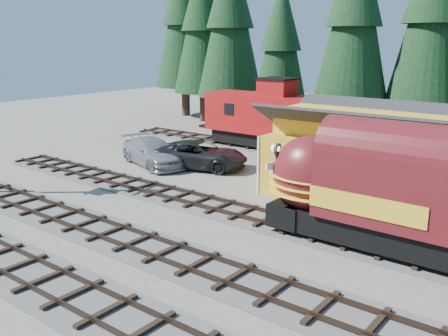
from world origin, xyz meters
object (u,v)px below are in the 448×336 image
Objects in this scene: depot at (381,149)px; locomotive at (436,204)px; pickup_truck_a at (199,155)px; pickup_truck_b at (153,152)px; caboose at (266,117)px.

locomotive is (4.71, -6.50, -0.48)m from depot.
depot is 0.82× the size of locomotive.
locomotive is 18.40m from pickup_truck_a.
pickup_truck_a is (-12.63, -0.53, -2.02)m from depot.
pickup_truck_b is at bearing 167.41° from locomotive.
pickup_truck_a is (-17.34, 5.97, -1.54)m from locomotive.
locomotive is at bearing -84.25° from pickup_truck_b.
pickup_truck_a is at bearing 161.02° from locomotive.
depot is 8.04m from locomotive.
depot is at bearing -31.24° from caboose.
pickup_truck_a is 1.05× the size of pickup_truck_b.
caboose is (-17.07, 14.00, 0.18)m from locomotive.
caboose reaches higher than depot.
locomotive is at bearing -127.41° from pickup_truck_a.
pickup_truck_b is (-20.47, 4.57, -1.54)m from locomotive.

